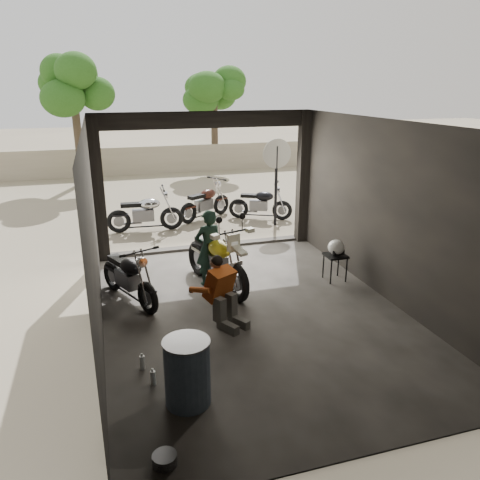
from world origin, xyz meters
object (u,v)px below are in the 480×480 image
stool (335,258)px  outside_bike_b (205,200)px  oil_drum (187,373)px  sign_post (277,168)px  left_bike (128,273)px  main_bike (216,256)px  outside_bike_a (145,210)px  helmet (336,247)px  outside_bike_c (260,201)px  rider (209,248)px  mechanic (225,294)px

stool → outside_bike_b: bearing=105.7°
oil_drum → sign_post: bearing=61.3°
left_bike → stool: left_bike is taller
main_bike → outside_bike_a: size_ratio=1.12×
left_bike → helmet: bearing=-27.8°
outside_bike_c → oil_drum: (-3.59, -7.65, -0.11)m
helmet → outside_bike_b: bearing=100.0°
outside_bike_b → rider: 4.77m
main_bike → outside_bike_a: bearing=86.8°
outside_bike_a → sign_post: bearing=-93.4°
left_bike → outside_bike_a: 4.32m
outside_bike_a → mechanic: bearing=-168.9°
mechanic → helmet: (2.58, 1.15, 0.14)m
stool → oil_drum: size_ratio=0.64×
left_bike → rider: (1.55, 0.32, 0.20)m
outside_bike_a → outside_bike_c: 3.34m
outside_bike_b → helmet: outside_bike_b is taller
outside_bike_a → outside_bike_b: 1.95m
mechanic → outside_bike_b: bearing=50.9°
outside_bike_b → sign_post: sign_post is taller
left_bike → helmet: 4.01m
left_bike → sign_post: 5.81m
outside_bike_a → outside_bike_b: size_ratio=1.03×
rider → stool: rider is taller
mechanic → stool: size_ratio=2.05×
outside_bike_a → outside_bike_b: bearing=-63.8°
main_bike → stool: (2.34, -0.37, -0.17)m
outside_bike_b → helmet: size_ratio=4.99×
stool → sign_post: bearing=86.2°
outside_bike_a → outside_bike_c: size_ratio=1.08×
helmet → rider: bearing=161.7°
left_bike → outside_bike_a: size_ratio=0.94×
left_bike → oil_drum: 3.19m
helmet → outside_bike_a: bearing=120.4°
main_bike → outside_bike_b: 4.92m
rider → mechanic: bearing=73.9°
sign_post → rider: bearing=-137.0°
outside_bike_a → outside_bike_b: (1.80, 0.73, -0.02)m
stool → helmet: 0.23m
main_bike → helmet: bearing=-25.0°
left_bike → oil_drum: size_ratio=1.90×
oil_drum → left_bike: bearing=98.5°
outside_bike_b → sign_post: 2.35m
left_bike → stool: bearing=-27.7°
rider → left_bike: bearing=-0.1°
main_bike → stool: main_bike is taller
rider → helmet: bearing=155.7°
left_bike → outside_bike_c: size_ratio=1.02×
sign_post → outside_bike_c: bearing=97.0°
outside_bike_c → helmet: outside_bike_c is taller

